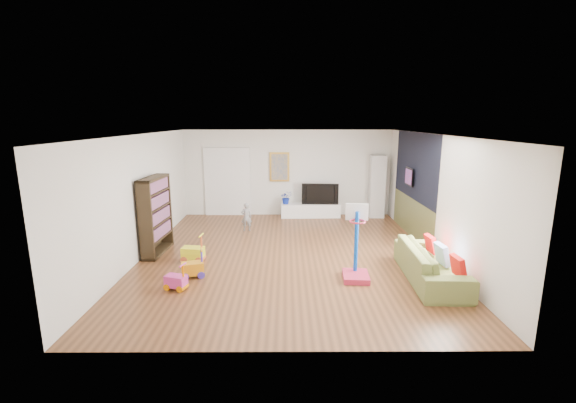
{
  "coord_description": "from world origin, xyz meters",
  "views": [
    {
      "loc": [
        -0.05,
        -8.32,
        3.02
      ],
      "look_at": [
        0.0,
        0.4,
        1.15
      ],
      "focal_mm": 24.0,
      "sensor_mm": 36.0,
      "label": 1
    }
  ],
  "objects_px": {
    "media_console": "(310,210)",
    "bookshelf": "(156,215)",
    "basketball_hoop": "(357,243)",
    "sofa": "(431,263)"
  },
  "relations": [
    {
      "from": "bookshelf",
      "to": "media_console",
      "type": "bearing_deg",
      "value": 44.61
    },
    {
      "from": "sofa",
      "to": "basketball_hoop",
      "type": "xyz_separation_m",
      "value": [
        -1.42,
        0.02,
        0.4
      ]
    },
    {
      "from": "media_console",
      "to": "sofa",
      "type": "relative_size",
      "value": 0.82
    },
    {
      "from": "basketball_hoop",
      "to": "bookshelf",
      "type": "bearing_deg",
      "value": 165.08
    },
    {
      "from": "bookshelf",
      "to": "basketball_hoop",
      "type": "height_order",
      "value": "bookshelf"
    },
    {
      "from": "media_console",
      "to": "bookshelf",
      "type": "relative_size",
      "value": 1.04
    },
    {
      "from": "sofa",
      "to": "basketball_hoop",
      "type": "relative_size",
      "value": 1.54
    },
    {
      "from": "media_console",
      "to": "basketball_hoop",
      "type": "distance_m",
      "value": 4.89
    },
    {
      "from": "bookshelf",
      "to": "basketball_hoop",
      "type": "relative_size",
      "value": 1.21
    },
    {
      "from": "media_console",
      "to": "sofa",
      "type": "xyz_separation_m",
      "value": [
        1.99,
        -4.85,
        0.11
      ]
    }
  ]
}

